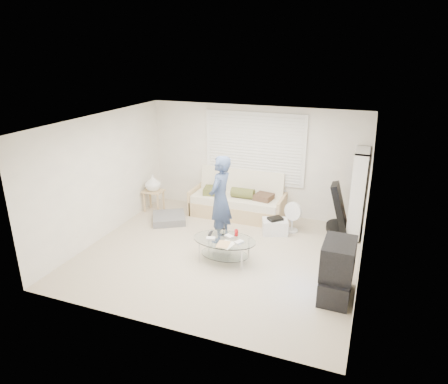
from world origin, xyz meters
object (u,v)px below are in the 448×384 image
at_px(coffee_table, 225,243).
at_px(bookshelf, 358,194).
at_px(futon_sofa, 238,202).
at_px(tv_unit, 337,270).

bearing_deg(coffee_table, bookshelf, 42.67).
height_order(futon_sofa, coffee_table, futon_sofa).
bearing_deg(futon_sofa, coffee_table, -77.65).
relative_size(bookshelf, coffee_table, 1.55).
bearing_deg(bookshelf, coffee_table, -137.33).
distance_m(bookshelf, coffee_table, 2.96).
xyz_separation_m(futon_sofa, tv_unit, (2.46, -2.49, 0.11)).
bearing_deg(tv_unit, futon_sofa, 134.68).
bearing_deg(futon_sofa, tv_unit, -45.32).
xyz_separation_m(bookshelf, coffee_table, (-2.14, -1.97, -0.56)).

